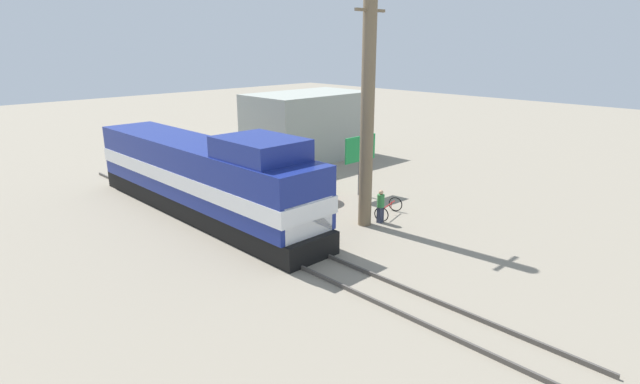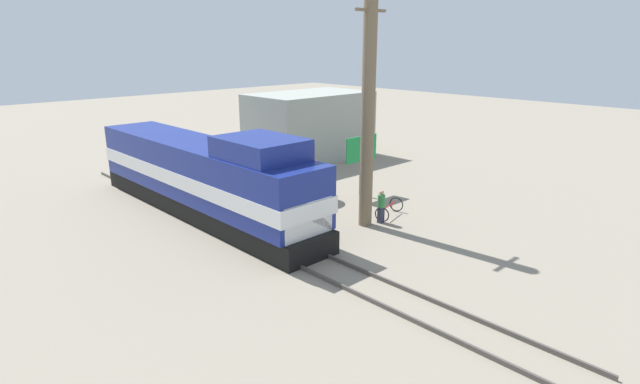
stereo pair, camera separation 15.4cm
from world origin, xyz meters
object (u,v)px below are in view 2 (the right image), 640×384
(utility_pole, at_px, (368,109))
(person_bystander, at_px, (381,205))
(locomotive, at_px, (206,178))
(bicycle, at_px, (389,209))
(vendor_umbrella, at_px, (307,161))
(billboard_sign, at_px, (361,152))

(utility_pole, height_order, person_bystander, utility_pole)
(locomotive, xyz_separation_m, bicycle, (6.25, -6.18, -1.53))
(utility_pole, height_order, vendor_umbrella, utility_pole)
(billboard_sign, distance_m, bicycle, 4.22)
(vendor_umbrella, bearing_deg, bicycle, -78.20)
(utility_pole, bearing_deg, locomotive, 126.76)
(vendor_umbrella, height_order, bicycle, vendor_umbrella)
(locomotive, xyz_separation_m, vendor_umbrella, (5.25, -1.41, 0.19))
(person_bystander, height_order, bicycle, person_bystander)
(locomotive, distance_m, bicycle, 8.92)
(locomotive, distance_m, utility_pole, 8.36)
(locomotive, bearing_deg, person_bystander, -50.67)
(locomotive, distance_m, vendor_umbrella, 5.44)
(locomotive, bearing_deg, bicycle, -44.69)
(utility_pole, xyz_separation_m, bicycle, (1.68, -0.07, -4.96))
(locomotive, height_order, utility_pole, utility_pole)
(person_bystander, bearing_deg, vendor_umbrella, 90.38)
(vendor_umbrella, relative_size, bicycle, 1.20)
(locomotive, height_order, vendor_umbrella, locomotive)
(billboard_sign, bearing_deg, person_bystander, -125.74)
(utility_pole, relative_size, billboard_sign, 3.23)
(locomotive, distance_m, person_bystander, 8.40)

